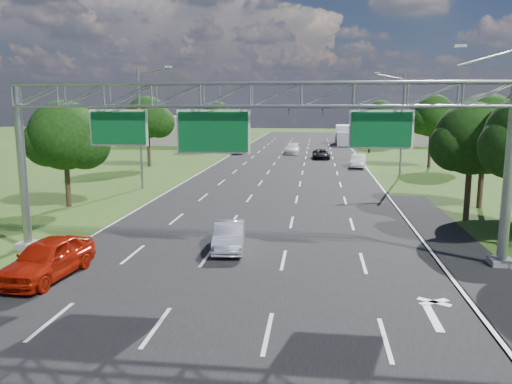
# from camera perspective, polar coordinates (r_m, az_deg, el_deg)

# --- Properties ---
(ground) EXTENTS (220.00, 220.00, 0.00)m
(ground) POSITION_cam_1_polar(r_m,az_deg,el_deg) (41.27, 2.37, 0.09)
(ground) COLOR #2D4E17
(ground) RESTS_ON ground
(road) EXTENTS (18.00, 180.00, 0.02)m
(road) POSITION_cam_1_polar(r_m,az_deg,el_deg) (41.27, 2.37, 0.09)
(road) COLOR black
(road) RESTS_ON ground
(road_flare) EXTENTS (3.00, 30.00, 0.02)m
(road_flare) POSITION_cam_1_polar(r_m,az_deg,el_deg) (26.48, 22.11, -6.29)
(road_flare) COLOR black
(road_flare) RESTS_ON ground
(sign_gantry) EXTENTS (23.50, 1.00, 9.56)m
(sign_gantry) POSITION_cam_1_polar(r_m,az_deg,el_deg) (22.71, -0.34, 9.50)
(sign_gantry) COLOR gray
(sign_gantry) RESTS_ON ground
(traffic_signal) EXTENTS (12.21, 0.24, 7.00)m
(traffic_signal) POSITION_cam_1_polar(r_m,az_deg,el_deg) (75.68, 10.26, 8.37)
(traffic_signal) COLOR black
(traffic_signal) RESTS_ON ground
(streetlight_l_near) EXTENTS (2.97, 0.22, 10.16)m
(streetlight_l_near) POSITION_cam_1_polar(r_m,az_deg,el_deg) (43.07, -12.88, 7.73)
(streetlight_l_near) COLOR gray
(streetlight_l_near) RESTS_ON ground
(streetlight_l_far) EXTENTS (2.97, 0.22, 10.16)m
(streetlight_l_far) POSITION_cam_1_polar(r_m,az_deg,el_deg) (76.93, -4.00, 8.84)
(streetlight_l_far) COLOR gray
(streetlight_l_far) RESTS_ON ground
(streetlight_r_mid) EXTENTS (2.97, 0.22, 10.16)m
(streetlight_r_mid) POSITION_cam_1_polar(r_m,az_deg,el_deg) (51.20, 16.17, 7.91)
(streetlight_r_mid) COLOR gray
(streetlight_r_mid) RESTS_ON ground
(tree_verge_la) EXTENTS (5.76, 4.80, 7.40)m
(tree_verge_la) POSITION_cam_1_polar(r_m,az_deg,el_deg) (36.87, -20.88, 5.71)
(tree_verge_la) COLOR #2D2116
(tree_verge_la) RESTS_ON ground
(tree_verge_lb) EXTENTS (5.76, 4.80, 8.06)m
(tree_verge_lb) POSITION_cam_1_polar(r_m,az_deg,el_deg) (58.79, -12.20, 8.13)
(tree_verge_lb) COLOR #2D2116
(tree_verge_lb) RESTS_ON ground
(tree_verge_lc) EXTENTS (5.76, 4.80, 7.62)m
(tree_verge_lc) POSITION_cam_1_polar(r_m,az_deg,el_deg) (82.19, -4.45, 8.48)
(tree_verge_lc) COLOR #2D2116
(tree_verge_lc) RESTS_ON ground
(tree_verge_rd) EXTENTS (5.76, 4.80, 8.28)m
(tree_verge_rd) POSITION_cam_1_polar(r_m,az_deg,el_deg) (59.99, 19.51, 8.03)
(tree_verge_rd) COLOR #2D2116
(tree_verge_rd) RESTS_ON ground
(tree_verge_re) EXTENTS (5.76, 4.80, 7.84)m
(tree_verge_re) POSITION_cam_1_polar(r_m,az_deg,el_deg) (89.26, 14.07, 8.47)
(tree_verge_re) COLOR #2D2116
(tree_verge_re) RESTS_ON ground
(building_left) EXTENTS (14.00, 10.00, 5.00)m
(building_left) POSITION_cam_1_polar(r_m,az_deg,el_deg) (92.16, -9.03, 7.01)
(building_left) COLOR #ADA391
(building_left) RESTS_ON ground
(building_right) EXTENTS (12.00, 9.00, 4.00)m
(building_right) POSITION_cam_1_polar(r_m,az_deg,el_deg) (94.98, 19.68, 6.33)
(building_right) COLOR #ADA391
(building_right) RESTS_ON ground
(red_coupe) EXTENTS (2.40, 5.06, 1.67)m
(red_coupe) POSITION_cam_1_polar(r_m,az_deg,el_deg) (22.40, -22.73, -7.01)
(red_coupe) COLOR #B71C08
(red_coupe) RESTS_ON ground
(silver_sedan) EXTENTS (1.90, 4.25, 1.36)m
(silver_sedan) POSITION_cam_1_polar(r_m,az_deg,el_deg) (24.74, -3.10, -5.03)
(silver_sedan) COLOR silver
(silver_sedan) RESTS_ON ground
(car_queue_a) EXTENTS (2.13, 5.03, 1.45)m
(car_queue_a) POSITION_cam_1_polar(r_m,az_deg,el_deg) (72.85, 4.17, 4.95)
(car_queue_a) COLOR white
(car_queue_a) RESTS_ON ground
(car_queue_b) EXTENTS (2.36, 4.63, 1.25)m
(car_queue_b) POSITION_cam_1_polar(r_m,az_deg,el_deg) (66.47, 7.45, 4.32)
(car_queue_b) COLOR black
(car_queue_b) RESTS_ON ground
(car_queue_c) EXTENTS (1.91, 4.48, 1.51)m
(car_queue_c) POSITION_cam_1_polar(r_m,az_deg,el_deg) (73.12, -1.93, 5.01)
(car_queue_c) COLOR black
(car_queue_c) RESTS_ON ground
(car_queue_d) EXTENTS (2.11, 4.62, 1.47)m
(car_queue_d) POSITION_cam_1_polar(r_m,az_deg,el_deg) (58.06, 11.61, 3.50)
(car_queue_d) COLOR white
(car_queue_d) RESTS_ON ground
(box_truck) EXTENTS (3.03, 9.10, 3.39)m
(box_truck) POSITION_cam_1_polar(r_m,az_deg,el_deg) (91.50, 9.97, 6.41)
(box_truck) COLOR white
(box_truck) RESTS_ON ground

